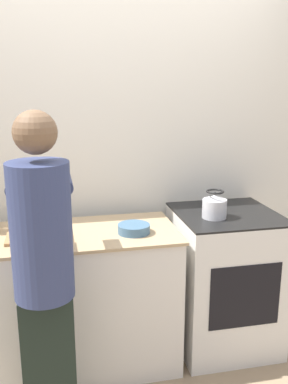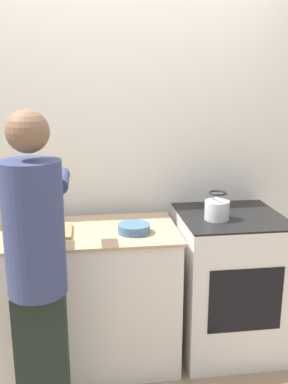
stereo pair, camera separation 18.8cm
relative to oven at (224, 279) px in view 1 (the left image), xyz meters
The scene contains 8 objects.
wall_back 1.15m from the oven, 150.43° to the left, with size 8.00×0.05×2.60m.
counter 1.04m from the oven, behind, with size 1.35×0.61×0.89m.
oven is the anchor object (origin of this frame).
person 1.36m from the oven, 154.31° to the right, with size 0.32×0.56×1.64m.
cutting_board 1.26m from the oven, behind, with size 0.37×0.25×0.02m.
knife 1.25m from the oven, behind, with size 0.20×0.07×0.01m.
kettle 0.56m from the oven, 148.40° to the right, with size 0.15×0.15×0.17m.
bowl_prep 0.79m from the oven, behind, with size 0.19×0.19×0.05m.
Camera 1 is at (-0.40, -2.14, 1.76)m, focal length 40.00 mm.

